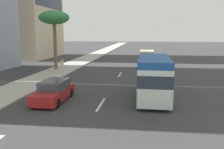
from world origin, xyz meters
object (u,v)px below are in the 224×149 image
at_px(van_lead, 147,57).
at_px(palm_tree, 54,19).
at_px(pedestrian_near_lamp, 62,64).
at_px(minibus_fourth, 154,76).
at_px(car_second, 54,91).

xyz_separation_m(van_lead, palm_tree, (-5.83, 11.97, 5.44)).
bearing_deg(pedestrian_near_lamp, minibus_fourth, 148.51).
distance_m(minibus_fourth, pedestrian_near_lamp, 15.67).
xyz_separation_m(minibus_fourth, palm_tree, (12.34, 12.48, 5.02)).
relative_size(car_second, palm_tree, 0.60).
bearing_deg(minibus_fourth, van_lead, 1.60).
distance_m(car_second, minibus_fourth, 7.52).
relative_size(van_lead, minibus_fourth, 0.76).
bearing_deg(car_second, palm_tree, -159.51).
bearing_deg(van_lead, palm_tree, 115.97).
xyz_separation_m(van_lead, pedestrian_near_lamp, (-7.18, 10.64, -0.32)).
distance_m(minibus_fourth, palm_tree, 18.25).
relative_size(car_second, pedestrian_near_lamp, 2.95).
distance_m(van_lead, palm_tree, 14.38).
bearing_deg(pedestrian_near_lamp, van_lead, -132.89).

